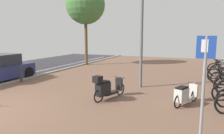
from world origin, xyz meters
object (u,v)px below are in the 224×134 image
(bicycle_rack_09, at_px, (221,71))
(bicycle_rack_07, at_px, (220,75))
(bicycle_rack_08, at_px, (219,72))
(parking_sign, at_px, (204,78))
(bicycle_rack_06, at_px, (224,78))
(scooter_mid, at_px, (185,95))
(street_tree, at_px, (85,5))
(lamp_post, at_px, (142,18))
(scooter_near, at_px, (106,88))
(bicycle_rack_10, at_px, (219,69))
(bollard_far, at_px, (21,73))

(bicycle_rack_09, bearing_deg, bicycle_rack_07, -96.87)
(bicycle_rack_08, height_order, parking_sign, parking_sign)
(bicycle_rack_06, bearing_deg, bicycle_rack_08, 93.70)
(scooter_mid, xyz_separation_m, parking_sign, (0.52, -2.55, 1.13))
(bicycle_rack_06, bearing_deg, bicycle_rack_09, 88.14)
(bicycle_rack_08, bearing_deg, street_tree, 167.47)
(parking_sign, distance_m, lamp_post, 5.50)
(bicycle_rack_09, bearing_deg, scooter_near, -123.29)
(bicycle_rack_07, height_order, street_tree, street_tree)
(bicycle_rack_10, height_order, bollard_far, bicycle_rack_10)
(bicycle_rack_08, xyz_separation_m, bicycle_rack_09, (0.17, 0.75, -0.01))
(bicycle_rack_08, distance_m, scooter_near, 7.47)
(bicycle_rack_06, height_order, bicycle_rack_10, bicycle_rack_10)
(bicycle_rack_06, distance_m, street_tree, 11.54)
(bicycle_rack_10, height_order, scooter_mid, bicycle_rack_10)
(street_tree, xyz_separation_m, bollard_far, (0.12, -7.17, -4.44))
(bicycle_rack_06, height_order, scooter_near, scooter_near)
(bollard_far, bearing_deg, parking_sign, -20.02)
(bicycle_rack_07, relative_size, bicycle_rack_08, 1.03)
(parking_sign, distance_m, bollard_far, 9.35)
(bicycle_rack_10, bearing_deg, bicycle_rack_08, -92.79)
(bicycle_rack_07, distance_m, bicycle_rack_10, 2.25)
(scooter_near, bearing_deg, bollard_far, 168.45)
(bicycle_rack_07, height_order, scooter_mid, bicycle_rack_07)
(bicycle_rack_06, xyz_separation_m, scooter_mid, (-1.61, -4.12, 0.04))
(bicycle_rack_08, bearing_deg, scooter_mid, -105.02)
(bicycle_rack_09, height_order, bollard_far, bicycle_rack_09)
(bicycle_rack_06, distance_m, scooter_near, 6.37)
(bicycle_rack_07, relative_size, scooter_mid, 0.90)
(bicycle_rack_06, xyz_separation_m, scooter_near, (-4.42, -4.59, 0.12))
(bicycle_rack_10, height_order, scooter_near, bicycle_rack_10)
(bicycle_rack_06, height_order, bicycle_rack_09, bicycle_rack_09)
(bicycle_rack_07, distance_m, scooter_mid, 5.10)
(scooter_near, bearing_deg, bicycle_rack_10, 59.93)
(scooter_near, relative_size, parking_sign, 0.72)
(bicycle_rack_07, distance_m, bollard_far, 10.59)
(bicycle_rack_08, height_order, street_tree, street_tree)
(bicycle_rack_06, relative_size, parking_sign, 0.53)
(scooter_mid, bearing_deg, bicycle_rack_09, 75.24)
(scooter_near, distance_m, scooter_mid, 2.85)
(bicycle_rack_06, xyz_separation_m, parking_sign, (-1.08, -6.67, 1.18))
(scooter_mid, relative_size, parking_sign, 0.61)
(bicycle_rack_06, bearing_deg, bicycle_rack_10, 90.46)
(scooter_near, height_order, scooter_mid, scooter_near)
(street_tree, bearing_deg, bicycle_rack_09, -8.17)
(scooter_near, relative_size, bollard_far, 1.89)
(bicycle_rack_06, bearing_deg, scooter_mid, -111.28)
(bicycle_rack_09, height_order, scooter_near, scooter_near)
(bicycle_rack_09, xyz_separation_m, parking_sign, (-1.16, -8.92, 1.15))
(bicycle_rack_08, bearing_deg, bicycle_rack_06, -86.30)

